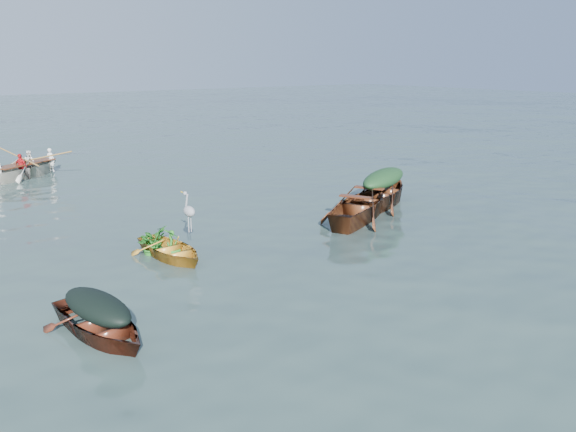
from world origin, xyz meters
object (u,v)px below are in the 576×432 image
yellow_dinghy (171,258)px  open_wooden_boat (361,218)px  rowed_boat (27,178)px  heron (189,217)px  dark_covered_boat (100,336)px  green_tarp_boat (382,205)px

yellow_dinghy → open_wooden_boat: (5.61, -0.13, 0.00)m
rowed_boat → heron: (1.05, -11.18, 0.81)m
open_wooden_boat → rowed_boat: bearing=0.5°
heron → rowed_boat: bearing=89.8°
yellow_dinghy → heron: size_ratio=2.96×
rowed_boat → dark_covered_boat: bearing=140.1°
dark_covered_boat → heron: bearing=32.7°
open_wooden_boat → yellow_dinghy: bearing=61.0°
dark_covered_boat → rowed_boat: size_ratio=0.72×
green_tarp_boat → rowed_boat: 13.17m
open_wooden_boat → heron: (-5.07, 0.23, 0.81)m
green_tarp_boat → rowed_boat: bearing=11.3°
rowed_boat → open_wooden_boat: bearing=176.2°
dark_covered_boat → open_wooden_boat: 8.47m
dark_covered_boat → rowed_boat: 14.10m
open_wooden_boat → rowed_boat: size_ratio=1.13×
green_tarp_boat → yellow_dinghy: bearing=70.3°
green_tarp_boat → open_wooden_boat: bearing=90.0°
open_wooden_boat → rowed_boat: (-6.12, 11.41, 0.00)m
yellow_dinghy → green_tarp_boat: size_ratio=0.58×
yellow_dinghy → open_wooden_boat: open_wooden_boat is taller
yellow_dinghy → green_tarp_boat: bearing=-1.2°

